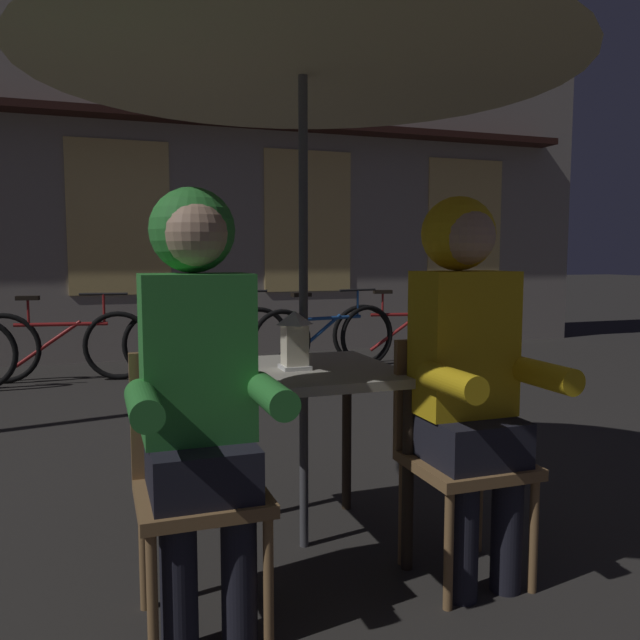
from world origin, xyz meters
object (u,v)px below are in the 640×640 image
(patio_umbrella, at_px, (303,24))
(bicycle_third, at_px, (209,340))
(chair_left, at_px, (198,471))
(bicycle_fifth, at_px, (407,332))
(bicycle_fourth, at_px, (325,337))
(person_right_hooded, at_px, (467,350))
(cafe_table, at_px, (304,393))
(person_left_hooded, at_px, (198,365))
(chair_right, at_px, (457,443))
(bicycle_second, at_px, (62,345))
(lantern, at_px, (295,339))

(patio_umbrella, height_order, bicycle_third, patio_umbrella)
(bicycle_third, bearing_deg, chair_left, -99.94)
(patio_umbrella, relative_size, bicycle_fifth, 1.39)
(bicycle_fourth, bearing_deg, person_right_hooded, -103.04)
(cafe_table, bearing_deg, person_left_hooded, -138.43)
(patio_umbrella, distance_m, person_left_hooded, 1.37)
(chair_left, height_order, bicycle_fifth, chair_left)
(chair_right, distance_m, person_right_hooded, 0.36)
(person_left_hooded, bearing_deg, bicycle_third, 80.19)
(bicycle_fifth, bearing_deg, bicycle_fourth, -173.71)
(patio_umbrella, height_order, person_right_hooded, patio_umbrella)
(person_left_hooded, xyz_separation_m, bicycle_fourth, (1.93, 4.19, -0.50))
(cafe_table, xyz_separation_m, chair_left, (-0.48, -0.37, -0.15))
(patio_umbrella, bearing_deg, person_right_hooded, -41.57)
(person_right_hooded, xyz_separation_m, bicycle_fourth, (0.97, 4.19, -0.50))
(person_right_hooded, distance_m, bicycle_third, 4.44)
(person_right_hooded, bearing_deg, bicycle_second, 109.38)
(patio_umbrella, distance_m, bicycle_third, 4.34)
(lantern, relative_size, bicycle_fifth, 0.14)
(patio_umbrella, bearing_deg, bicycle_second, 105.10)
(person_right_hooded, bearing_deg, bicycle_fourth, 76.96)
(chair_right, xyz_separation_m, bicycle_fifth, (1.96, 4.24, -0.14))
(chair_right, distance_m, bicycle_third, 4.36)
(lantern, distance_m, chair_right, 0.73)
(patio_umbrella, distance_m, chair_left, 1.68)
(person_left_hooded, distance_m, bicycle_fourth, 4.64)
(lantern, bearing_deg, person_right_hooded, -38.17)
(patio_umbrella, distance_m, lantern, 1.20)
(cafe_table, xyz_separation_m, chair_right, (0.48, -0.37, -0.15))
(bicycle_second, relative_size, bicycle_fifth, 1.00)
(lantern, height_order, bicycle_third, lantern)
(person_right_hooded, relative_size, bicycle_third, 0.83)
(bicycle_fifth, bearing_deg, cafe_table, -122.26)
(bicycle_fifth, bearing_deg, person_left_hooded, -124.22)
(chair_left, height_order, bicycle_second, chair_left)
(person_left_hooded, height_order, bicycle_third, person_left_hooded)
(cafe_table, bearing_deg, bicycle_second, 105.10)
(person_left_hooded, distance_m, bicycle_third, 4.50)
(chair_right, bearing_deg, bicycle_fifth, 65.15)
(cafe_table, height_order, chair_left, chair_left)
(chair_left, distance_m, person_right_hooded, 1.03)
(bicycle_fifth, bearing_deg, chair_left, -124.58)
(person_right_hooded, relative_size, bicycle_second, 0.84)
(lantern, relative_size, chair_left, 0.27)
(chair_left, relative_size, chair_right, 1.00)
(person_left_hooded, bearing_deg, bicycle_fourth, 65.26)
(bicycle_second, bearing_deg, cafe_table, -74.90)
(chair_right, bearing_deg, patio_umbrella, 142.45)
(person_left_hooded, height_order, bicycle_fourth, person_left_hooded)
(lantern, relative_size, chair_right, 0.27)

